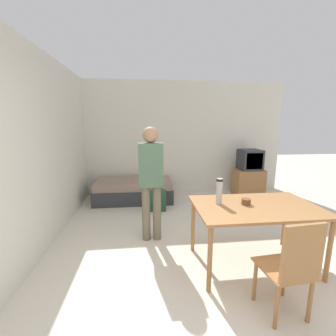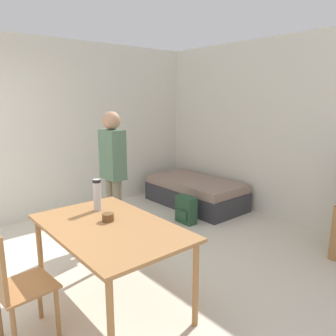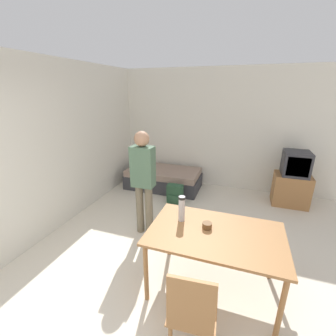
# 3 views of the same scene
# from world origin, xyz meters

# --- Properties ---
(ground_plane) EXTENTS (20.00, 20.00, 0.00)m
(ground_plane) POSITION_xyz_m (0.00, 0.00, 0.00)
(ground_plane) COLOR beige
(wall_back) EXTENTS (5.31, 0.06, 2.70)m
(wall_back) POSITION_xyz_m (0.00, 3.89, 1.35)
(wall_back) COLOR silver
(wall_back) RESTS_ON ground_plane
(wall_left) EXTENTS (0.06, 4.86, 2.70)m
(wall_left) POSITION_xyz_m (-2.19, 1.93, 1.35)
(wall_left) COLOR silver
(wall_left) RESTS_ON ground_plane
(daybed) EXTENTS (1.71, 0.89, 0.45)m
(daybed) POSITION_xyz_m (-1.05, 3.34, 0.22)
(daybed) COLOR #333338
(daybed) RESTS_ON ground_plane
(dining_table) EXTENTS (1.43, 0.90, 0.77)m
(dining_table) POSITION_xyz_m (0.49, 0.78, 0.69)
(dining_table) COLOR #9E6B3D
(dining_table) RESTS_ON ground_plane
(wooden_chair) EXTENTS (0.43, 0.43, 0.95)m
(wooden_chair) POSITION_xyz_m (0.42, -0.01, 0.52)
(wooden_chair) COLOR #9E6B3D
(wooden_chair) RESTS_ON ground_plane
(person_standing) EXTENTS (0.34, 0.22, 1.67)m
(person_standing) POSITION_xyz_m (-0.71, 1.53, 0.97)
(person_standing) COLOR #6B604C
(person_standing) RESTS_ON ground_plane
(thermos_flask) EXTENTS (0.08, 0.08, 0.31)m
(thermos_flask) POSITION_xyz_m (0.08, 0.89, 0.93)
(thermos_flask) COLOR #B7B7BC
(thermos_flask) RESTS_ON dining_table
(mate_bowl) EXTENTS (0.11, 0.11, 0.07)m
(mate_bowl) POSITION_xyz_m (0.39, 0.82, 0.80)
(mate_bowl) COLOR brown
(mate_bowl) RESTS_ON dining_table
(backpack) EXTENTS (0.32, 0.19, 0.40)m
(backpack) POSITION_xyz_m (-0.55, 2.65, 0.20)
(backpack) COLOR #284C33
(backpack) RESTS_ON ground_plane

